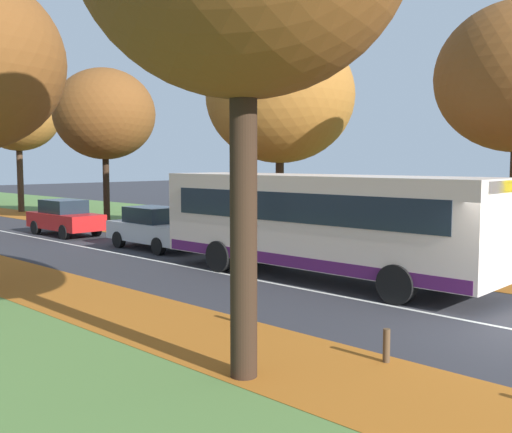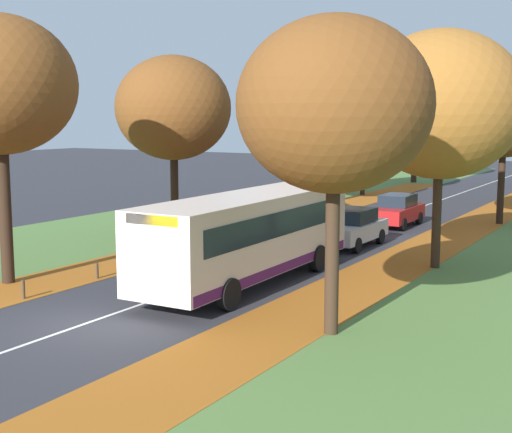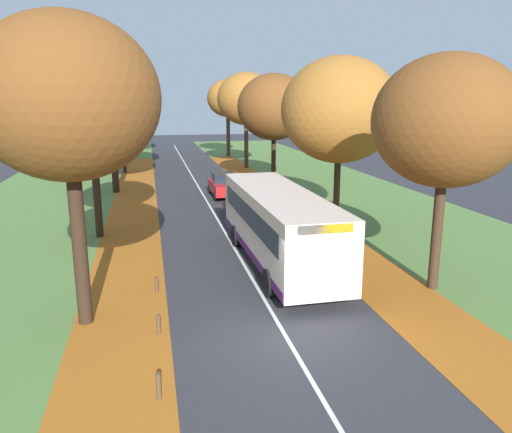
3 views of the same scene
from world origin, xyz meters
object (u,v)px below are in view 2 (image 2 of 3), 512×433
at_px(tree_left_near, 173,108).
at_px(tree_right_mid, 505,110).
at_px(tree_left_distant, 416,93).
at_px(tree_right_near, 441,105).
at_px(tree_left_far, 364,108).
at_px(bollard_third, 97,271).
at_px(car_red_following, 397,210).
at_px(bollard_second, 23,290).
at_px(car_silver_lead, 352,228).
at_px(tree_right_nearest, 334,105).
at_px(bus, 249,233).
at_px(tree_left_mid, 298,86).

xyz_separation_m(tree_left_near, tree_right_mid, (11.77, 12.32, -0.01)).
distance_m(tree_left_distant, tree_right_near, 35.43).
distance_m(tree_left_near, tree_left_far, 21.66).
xyz_separation_m(tree_right_near, bollard_third, (-9.51, -7.73, -5.69)).
xyz_separation_m(tree_left_near, car_red_following, (7.42, 8.82, -5.11)).
xyz_separation_m(bollard_second, car_silver_lead, (5.14, 13.50, 0.52)).
xyz_separation_m(tree_left_far, bollard_third, (2.24, -29.53, -5.91)).
bearing_deg(tree_right_near, tree_right_nearest, -89.58).
height_order(bollard_second, bollard_third, bollard_second).
distance_m(bollard_third, bus, 5.49).
height_order(tree_left_far, tree_right_near, tree_left_far).
distance_m(tree_left_distant, tree_right_nearest, 44.37).
height_order(tree_right_nearest, bus, tree_right_nearest).
xyz_separation_m(tree_left_distant, bollard_second, (2.27, -44.32, -7.24)).
bearing_deg(bus, tree_right_nearest, -38.12).
xyz_separation_m(bollard_third, car_red_following, (4.85, 16.70, 0.54)).
distance_m(tree_left_mid, bollard_second, 24.19).
bearing_deg(bollard_third, tree_right_mid, 65.49).
distance_m(tree_left_mid, tree_left_distant, 21.31).
relative_size(tree_right_near, bus, 0.83).
height_order(tree_left_distant, car_red_following, tree_left_distant).
distance_m(tree_left_mid, bollard_third, 21.16).
distance_m(bollard_second, car_red_following, 20.51).
bearing_deg(tree_right_mid, tree_left_mid, -178.05).
height_order(bollard_second, car_silver_lead, car_silver_lead).
height_order(bollard_third, car_silver_lead, car_silver_lead).
bearing_deg(tree_left_near, bollard_second, -77.00).
bearing_deg(tree_right_near, car_red_following, 117.47).
bearing_deg(tree_left_far, tree_left_distant, 90.15).
xyz_separation_m(tree_left_mid, tree_right_nearest, (12.05, -21.42, -1.51)).
bearing_deg(bollard_third, tree_right_nearest, -9.60).
height_order(tree_left_near, bollard_third, tree_left_near).
height_order(tree_left_near, tree_right_near, tree_right_near).
bearing_deg(tree_left_far, tree_left_mid, -91.32).
bearing_deg(car_silver_lead, tree_left_far, 110.96).
bearing_deg(tree_right_near, tree_left_mid, 134.81).
height_order(tree_left_mid, tree_right_mid, tree_left_mid).
bearing_deg(tree_right_nearest, tree_left_mid, 119.36).
relative_size(tree_right_mid, bollard_second, 14.37).
bearing_deg(tree_left_mid, car_silver_lead, -51.38).
bearing_deg(tree_left_far, car_silver_lead, -69.04).
height_order(tree_left_mid, tree_right_near, tree_left_mid).
bearing_deg(tree_right_nearest, bus, 141.88).
bearing_deg(car_red_following, bollard_second, -103.71).
bearing_deg(tree_left_near, tree_left_far, 89.14).
bearing_deg(tree_left_far, bus, -75.46).
relative_size(tree_left_near, car_silver_lead, 1.96).
relative_size(tree_left_near, tree_left_far, 0.92).
height_order(tree_left_distant, tree_right_mid, tree_left_distant).
bearing_deg(bus, tree_right_mid, 76.59).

